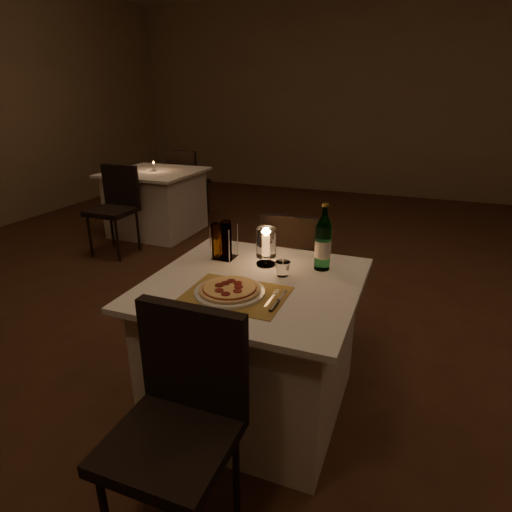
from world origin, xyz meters
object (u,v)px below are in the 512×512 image
(plate, at_px, (230,292))
(water_bottle, at_px, (323,243))
(main_table, at_px, (255,345))
(chair_near, at_px, (181,407))
(hurricane_candle, at_px, (266,244))
(chair_far, at_px, (295,265))
(pizza, at_px, (230,289))
(tumbler, at_px, (283,269))
(neighbor_table_left, at_px, (157,202))

(plate, distance_m, water_bottle, 0.56)
(main_table, distance_m, chair_near, 0.74)
(main_table, bearing_deg, water_bottle, 44.30)
(hurricane_candle, bearing_deg, chair_far, 88.01)
(pizza, distance_m, water_bottle, 0.56)
(tumbler, bearing_deg, chair_near, -97.55)
(main_table, height_order, tumbler, tumbler)
(chair_near, distance_m, water_bottle, 1.07)
(pizza, bearing_deg, water_bottle, 54.20)
(plate, bearing_deg, water_bottle, 54.20)
(chair_far, distance_m, hurricane_candle, 0.59)
(chair_near, xyz_separation_m, neighbor_table_left, (-2.21, 3.16, -0.18))
(pizza, bearing_deg, tumbler, 60.95)
(hurricane_candle, bearing_deg, water_bottle, 10.54)
(chair_near, xyz_separation_m, tumbler, (0.11, 0.82, 0.23))
(hurricane_candle, bearing_deg, chair_near, -88.91)
(plate, bearing_deg, neighbor_table_left, 129.42)
(plate, height_order, tumbler, tumbler)
(chair_far, relative_size, tumbler, 12.08)
(chair_far, xyz_separation_m, hurricane_candle, (-0.02, -0.50, 0.31))
(chair_near, distance_m, hurricane_candle, 0.97)
(pizza, relative_size, tumbler, 3.76)
(hurricane_candle, bearing_deg, tumbler, -39.56)
(main_table, xyz_separation_m, tumbler, (0.11, 0.11, 0.40))
(chair_far, relative_size, pizza, 3.21)
(plate, xyz_separation_m, neighbor_table_left, (-2.16, 2.63, -0.38))
(main_table, relative_size, tumbler, 13.42)
(pizza, bearing_deg, main_table, 74.49)
(pizza, relative_size, hurricane_candle, 1.38)
(chair_far, xyz_separation_m, pizza, (-0.05, -0.89, 0.22))
(chair_near, height_order, tumbler, chair_near)
(plate, height_order, water_bottle, water_bottle)
(chair_far, bearing_deg, pizza, -93.20)
(chair_near, relative_size, water_bottle, 2.62)
(plate, relative_size, hurricane_candle, 1.58)
(hurricane_candle, bearing_deg, neighbor_table_left, 134.41)
(chair_far, xyz_separation_m, tumbler, (0.11, -0.61, 0.23))
(chair_near, relative_size, plate, 2.81)
(plate, bearing_deg, pizza, -80.46)
(tumbler, xyz_separation_m, water_bottle, (0.16, 0.16, 0.10))
(chair_near, relative_size, neighbor_table_left, 0.90)
(water_bottle, bearing_deg, hurricane_candle, -169.46)
(main_table, relative_size, pizza, 3.57)
(main_table, distance_m, plate, 0.42)
(pizza, distance_m, hurricane_candle, 0.40)
(pizza, relative_size, water_bottle, 0.81)
(water_bottle, distance_m, hurricane_candle, 0.29)
(chair_near, xyz_separation_m, plate, (-0.05, 0.53, 0.20))
(chair_near, bearing_deg, chair_far, 90.00)
(chair_near, height_order, pizza, chair_near)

